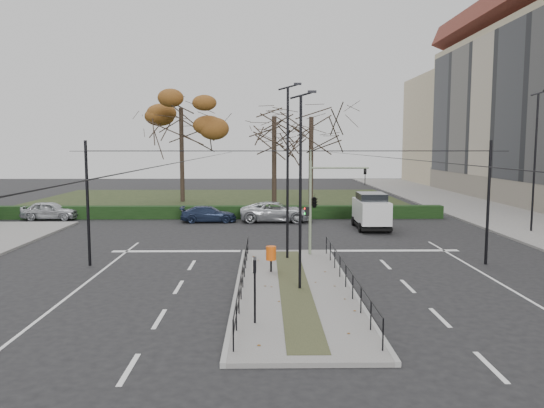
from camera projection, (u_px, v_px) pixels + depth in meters
The scene contains 20 objects.
ground at pixel (291, 275), 23.68m from camera, with size 140.00×140.00×0.00m, color black.
median_island at pixel (294, 288), 21.18m from camera, with size 4.40×15.00×0.14m, color #615E5C.
sidewalk_east at pixel (486, 212), 45.81m from camera, with size 8.00×90.00×0.14m, color #615E5C.
park at pixel (218, 200), 55.38m from camera, with size 38.00×26.00×0.10m, color black.
hedge at pixel (204, 212), 42.02m from camera, with size 38.00×1.00×1.00m, color black.
median_railing at pixel (294, 267), 20.99m from camera, with size 4.14×13.24×0.92m.
catenary at pixel (290, 195), 24.91m from camera, with size 20.00×34.00×6.00m.
traffic_light at pixel (316, 200), 27.21m from camera, with size 3.30×1.87×4.85m.
litter_bin at pixel (271, 254), 23.58m from camera, with size 0.45×0.45×1.15m.
info_panel at pixel (255, 272), 16.66m from camera, with size 0.12×0.54×2.09m.
streetlamp_median_near at pixel (301, 190), 20.45m from camera, with size 0.64×0.13×7.69m.
streetlamp_median_far at pixel (288, 170), 26.08m from camera, with size 0.72×0.15×8.64m.
streetlamp_sidewalk at pixel (535, 160), 34.56m from camera, with size 0.77×0.16×9.19m.
parked_car_first at pixel (50, 210), 41.21m from camera, with size 1.72×4.27×1.46m, color #ADB0B5.
parked_car_third at pixel (209, 214), 40.01m from camera, with size 1.71×4.20×1.22m, color #1D2843.
parked_car_fourth at pixel (276, 212), 40.21m from camera, with size 2.49×5.40×1.50m, color #ADB0B5.
white_van at pixel (371, 210), 36.64m from camera, with size 2.24×4.76×2.50m.
rust_tree at pixel (181, 108), 52.94m from camera, with size 9.87×9.87×12.38m.
bare_tree_center at pixel (311, 123), 50.19m from camera, with size 8.06×8.06×11.13m.
bare_tree_near at pixel (274, 123), 48.92m from camera, with size 6.36×6.36×11.10m.
Camera 1 is at (-1.21, -23.17, 5.74)m, focal length 35.00 mm.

